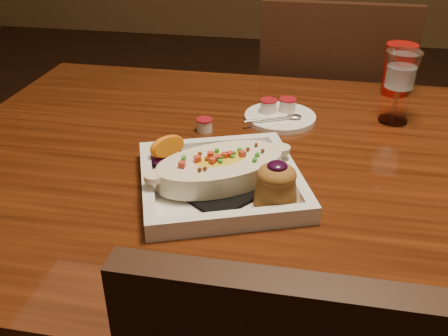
% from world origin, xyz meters
% --- Properties ---
extents(table, '(1.50, 0.90, 0.75)m').
position_xyz_m(table, '(0.00, 0.00, 0.65)').
color(table, '#61270D').
rests_on(table, floor).
extents(chair_far, '(0.42, 0.42, 0.93)m').
position_xyz_m(chair_far, '(-0.00, 0.63, 0.51)').
color(chair_far, black).
rests_on(chair_far, floor).
extents(plate, '(0.33, 0.33, 0.08)m').
position_xyz_m(plate, '(-0.18, -0.11, 0.78)').
color(plate, white).
rests_on(plate, table).
extents(goblet, '(0.07, 0.07, 0.15)m').
position_xyz_m(goblet, '(0.12, 0.22, 0.85)').
color(goblet, silver).
rests_on(goblet, table).
extents(saucer, '(0.15, 0.15, 0.10)m').
position_xyz_m(saucer, '(-0.12, 0.18, 0.76)').
color(saucer, white).
rests_on(saucer, table).
extents(creamer_loose, '(0.03, 0.03, 0.03)m').
position_xyz_m(creamer_loose, '(-0.26, 0.10, 0.76)').
color(creamer_loose, silver).
rests_on(creamer_loose, table).
extents(red_tumbler, '(0.07, 0.07, 0.12)m').
position_xyz_m(red_tumbler, '(0.14, 0.38, 0.81)').
color(red_tumbler, '#A00F0B').
rests_on(red_tumbler, table).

